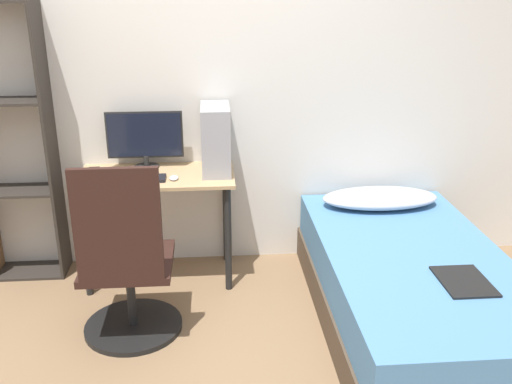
{
  "coord_description": "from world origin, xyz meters",
  "views": [
    {
      "loc": [
        0.07,
        -2.37,
        1.87
      ],
      "look_at": [
        0.32,
        0.66,
        0.75
      ],
      "focal_mm": 40.0,
      "sensor_mm": 36.0,
      "label": 1
    }
  ],
  "objects_px": {
    "bed": "(412,290)",
    "pc_tower": "(216,139)",
    "office_chair": "(127,275)",
    "monitor": "(145,138)",
    "keyboard": "(136,179)"
  },
  "relations": [
    {
      "from": "office_chair",
      "to": "pc_tower",
      "type": "bearing_deg",
      "value": 55.71
    },
    {
      "from": "bed",
      "to": "pc_tower",
      "type": "xyz_separation_m",
      "value": [
        -1.08,
        0.76,
        0.71
      ]
    },
    {
      "from": "office_chair",
      "to": "bed",
      "type": "distance_m",
      "value": 1.59
    },
    {
      "from": "pc_tower",
      "to": "monitor",
      "type": "bearing_deg",
      "value": 166.45
    },
    {
      "from": "office_chair",
      "to": "pc_tower",
      "type": "relative_size",
      "value": 2.45
    },
    {
      "from": "office_chair",
      "to": "monitor",
      "type": "bearing_deg",
      "value": 86.93
    },
    {
      "from": "bed",
      "to": "pc_tower",
      "type": "bearing_deg",
      "value": 144.93
    },
    {
      "from": "monitor",
      "to": "pc_tower",
      "type": "xyz_separation_m",
      "value": [
        0.46,
        -0.11,
        0.01
      ]
    },
    {
      "from": "office_chair",
      "to": "keyboard",
      "type": "distance_m",
      "value": 0.68
    },
    {
      "from": "office_chair",
      "to": "bed",
      "type": "height_order",
      "value": "office_chair"
    },
    {
      "from": "office_chair",
      "to": "monitor",
      "type": "distance_m",
      "value": 1.0
    },
    {
      "from": "office_chair",
      "to": "keyboard",
      "type": "bearing_deg",
      "value": 89.39
    },
    {
      "from": "office_chair",
      "to": "pc_tower",
      "type": "xyz_separation_m",
      "value": [
        0.5,
        0.74,
        0.55
      ]
    },
    {
      "from": "bed",
      "to": "keyboard",
      "type": "distance_m",
      "value": 1.76
    },
    {
      "from": "bed",
      "to": "pc_tower",
      "type": "height_order",
      "value": "pc_tower"
    }
  ]
}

